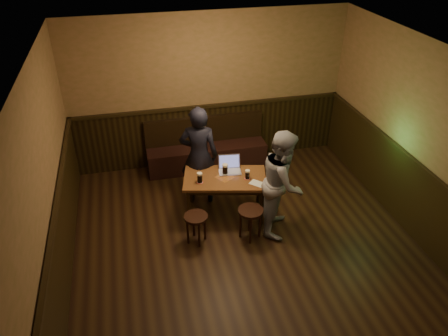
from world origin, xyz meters
TOP-DOWN VIEW (x-y plane):
  - room at (0.00, 0.22)m, footprint 5.04×6.04m
  - bench at (-0.13, 2.75)m, footprint 2.20×0.50m
  - pub_table at (-0.13, 1.26)m, footprint 1.39×0.99m
  - stool_left at (-0.69, 0.67)m, footprint 0.39×0.39m
  - stool_right at (0.10, 0.58)m, footprint 0.45×0.45m
  - pint_left at (-0.53, 1.21)m, footprint 0.11×0.11m
  - pint_mid at (-0.10, 1.34)m, footprint 0.11×0.11m
  - pint_right at (0.20, 1.14)m, footprint 0.10×0.10m
  - laptop at (-0.01, 1.43)m, footprint 0.38×0.32m
  - menu at (0.31, 0.97)m, footprint 0.26×0.26m
  - person_suit at (-0.44, 1.72)m, footprint 0.70×0.55m
  - person_grey at (0.61, 0.71)m, footprint 0.91×0.99m

SIDE VIEW (x-z plane):
  - bench at x=-0.13m, z-range -0.16..0.79m
  - stool_left at x=-0.69m, z-range 0.14..0.61m
  - stool_right at x=0.10m, z-range 0.15..0.66m
  - pub_table at x=-0.13m, z-range 0.25..0.93m
  - menu at x=0.31m, z-range 0.68..0.68m
  - laptop at x=-0.01m, z-range 0.62..0.86m
  - pint_right at x=0.20m, z-range 0.68..0.83m
  - pint_left at x=-0.53m, z-range 0.68..0.84m
  - pint_mid at x=-0.10m, z-range 0.68..0.85m
  - person_grey at x=0.61m, z-range 0.00..1.64m
  - person_suit at x=-0.44m, z-range 0.00..1.68m
  - room at x=0.00m, z-range -0.22..2.62m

